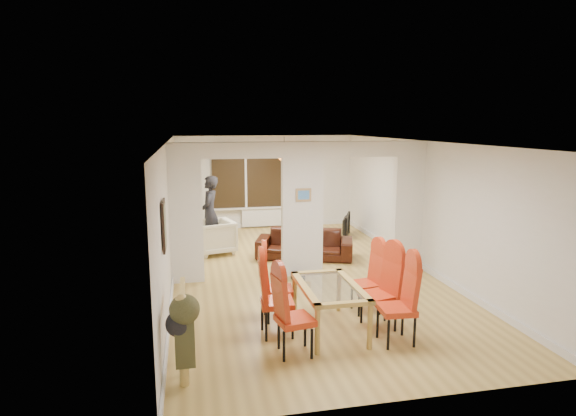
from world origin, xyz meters
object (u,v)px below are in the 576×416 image
object	(u,v)px
dining_table	(329,308)
bottle	(310,229)
bowl	(307,233)
coffee_table	(301,238)
dining_chair_rb	(379,290)
dining_chair_lb	(277,297)
dining_chair_lc	(278,285)
dining_chair_ra	(397,303)
armchair	(214,237)
sofa	(305,244)
person	(210,213)
dining_chair_rc	(366,280)
television	(343,225)
dining_chair_la	(295,314)

from	to	relation	value
dining_table	bottle	xyz separation A→B (m)	(1.00, 5.02, 0.02)
bowl	coffee_table	bearing A→B (deg)	-178.37
dining_chair_rb	bottle	world-z (taller)	dining_chair_rb
dining_chair_lb	dining_chair_lc	world-z (taller)	dining_chair_lb
dining_chair_lc	dining_chair_ra	xyz separation A→B (m)	(1.42, -1.12, 0.02)
coffee_table	armchair	bearing A→B (deg)	-165.66
dining_chair_ra	dining_chair_lc	bearing A→B (deg)	145.78
sofa	person	bearing A→B (deg)	168.13
dining_chair_lb	dining_chair_rc	xyz separation A→B (m)	(1.52, 0.55, -0.04)
dining_chair_rc	armchair	size ratio (longest dim) A/B	1.23
dining_chair_lc	armchair	world-z (taller)	dining_chair_lc
television	coffee_table	size ratio (longest dim) A/B	1.03
dining_table	dining_chair_ra	distance (m)	0.98
dining_chair_ra	dining_chair_rc	distance (m)	1.11
dining_table	person	distance (m)	5.19
dining_chair_rc	sofa	size ratio (longest dim) A/B	0.50
person	coffee_table	bearing A→B (deg)	105.23
bottle	dining_chair_rc	bearing A→B (deg)	-93.00
dining_chair_la	dining_chair_lb	world-z (taller)	dining_chair_lb
dining_table	dining_chair_lb	distance (m)	0.79
dining_table	bottle	distance (m)	5.11
dining_chair_rb	armchair	size ratio (longest dim) A/B	1.33
dining_chair_rb	bowl	distance (m)	5.13
dining_chair_lc	armchair	distance (m)	4.03
dining_table	sofa	size ratio (longest dim) A/B	0.69
television	person	bearing A→B (deg)	122.99
bowl	bottle	bearing A→B (deg)	-40.57
armchair	bottle	size ratio (longest dim) A/B	3.27
sofa	coffee_table	bearing A→B (deg)	99.00
armchair	dining_chair_rb	bearing A→B (deg)	10.39
person	armchair	bearing A→B (deg)	20.64
person	dining_chair_lb	bearing A→B (deg)	20.13
dining_chair_lc	dining_chair_ra	size ratio (longest dim) A/B	0.96
dining_chair_lc	sofa	distance (m)	3.44
dining_table	sofa	xyz separation A→B (m)	(0.55, 3.78, -0.03)
dining_chair_lb	armchair	size ratio (longest dim) A/B	1.32
dining_table	coffee_table	bearing A→B (deg)	81.37
dining_chair_lb	sofa	bearing A→B (deg)	74.95
dining_table	dining_chair_ra	xyz separation A→B (m)	(0.78, -0.56, 0.22)
dining_chair_rc	armchair	world-z (taller)	dining_chair_rc
dining_chair_la	armchair	xyz separation A→B (m)	(-0.75, 5.12, -0.16)
dining_chair_lb	dining_chair_la	bearing A→B (deg)	-74.59
dining_chair_ra	bowl	xyz separation A→B (m)	(0.15, 5.63, -0.31)
dining_chair_rc	bottle	xyz separation A→B (m)	(0.23, 4.46, -0.16)
dining_chair_rb	person	size ratio (longest dim) A/B	0.65
dining_chair_la	dining_chair_lc	world-z (taller)	dining_chair_la
dining_chair_lc	dining_chair_rc	distance (m)	1.41
dining_chair_rb	coffee_table	world-z (taller)	dining_chair_rb
dining_chair_lc	sofa	world-z (taller)	dining_chair_lc
dining_chair_lb	bowl	world-z (taller)	dining_chair_lb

